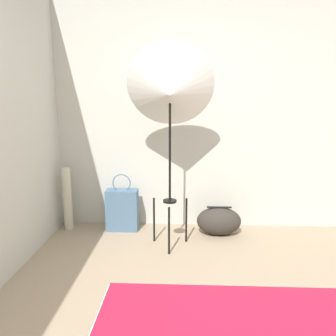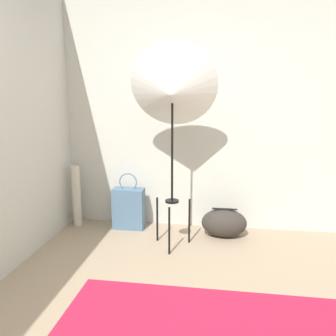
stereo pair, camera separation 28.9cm
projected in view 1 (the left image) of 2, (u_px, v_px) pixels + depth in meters
name	position (u px, v px, depth m)	size (l,w,h in m)	color
wall_back	(206.00, 111.00, 3.57)	(8.00, 0.05, 2.60)	beige
photo_umbrella	(170.00, 91.00, 2.96)	(0.82, 0.55, 1.93)	black
tote_bag	(122.00, 209.00, 3.62)	(0.34, 0.17, 0.64)	slate
duffel_bag	(219.00, 221.00, 3.51)	(0.47, 0.30, 0.31)	#332D28
paper_roll	(67.00, 199.00, 3.62)	(0.10, 0.10, 0.70)	beige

